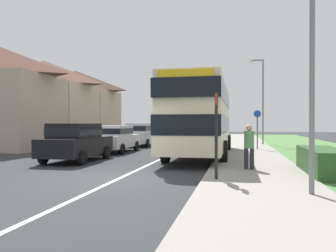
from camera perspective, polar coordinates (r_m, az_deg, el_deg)
The scene contains 14 objects.
ground_plane at distance 10.52m, azimuth -8.48°, elevation -8.92°, with size 120.00×120.00×0.00m, color #2D3033.
lane_marking_centre at distance 18.18m, azimuth 0.35°, elevation -4.93°, with size 0.14×60.00×0.01m, color silver.
pavement_near_side at distance 15.83m, azimuth 14.00°, elevation -5.55°, with size 3.20×68.00×0.12m, color gray.
roadside_hedge at distance 11.88m, azimuth 25.01°, elevation -5.69°, with size 1.10×3.43×0.90m, color #2D5128.
double_decker_bus at distance 17.23m, azimuth 5.76°, elevation 1.89°, with size 2.80×10.95×3.70m.
parked_car_black at distance 15.57m, azimuth -15.39°, elevation -2.43°, with size 1.97×4.15×1.71m.
parked_car_white at distance 19.98m, azimuth -9.01°, elevation -1.94°, with size 1.93×4.27×1.58m.
parked_car_silver at distance 25.18m, azimuth -4.63°, elevation -1.31°, with size 1.87×4.51×1.70m.
pedestrian_at_stop at distance 11.92m, azimuth 13.67°, elevation -3.11°, with size 0.34×0.34×1.67m.
bus_stop_sign at distance 9.66m, azimuth 8.24°, elevation -0.58°, with size 0.09×0.52×2.60m.
cycle_route_sign at distance 21.31m, azimuth 15.00°, elevation -0.32°, with size 0.44×0.08×2.52m.
street_lamp_near at distance 8.58m, azimuth 22.70°, elevation 18.33°, with size 1.14×0.20×7.61m.
street_lamp_mid at distance 26.61m, azimuth 15.66°, elevation 5.03°, with size 1.14×0.20×6.60m.
house_terrace_far_side at distance 29.47m, azimuth -20.53°, elevation 3.82°, with size 7.62×16.56×6.91m.
Camera 1 is at (3.61, -9.73, 1.72)m, focal length 35.71 mm.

